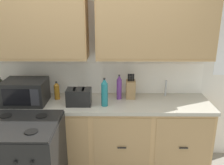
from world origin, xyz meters
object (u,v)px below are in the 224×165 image
object	(u,v)px
toaster	(79,97)
knife_block	(131,89)
bottle_violet	(119,87)
bottle_amber	(57,91)
bottle_teal	(104,92)
bottle_dark	(1,87)
microwave	(26,92)

from	to	relation	value
toaster	knife_block	distance (m)	0.65
bottle_violet	bottle_amber	size ratio (longest dim) A/B	1.38
bottle_teal	bottle_violet	distance (m)	0.27
bottle_violet	bottle_amber	distance (m)	0.76
knife_block	bottle_amber	bearing A→B (deg)	-177.01
bottle_teal	bottle_dark	size ratio (longest dim) A/B	1.29
microwave	bottle_violet	distance (m)	1.10
toaster	bottle_teal	distance (m)	0.30
microwave	bottle_amber	size ratio (longest dim) A/B	2.16
knife_block	bottle_violet	distance (m)	0.15
bottle_violet	bottle_teal	bearing A→B (deg)	-129.03
bottle_teal	microwave	bearing A→B (deg)	175.46
bottle_dark	bottle_amber	distance (m)	0.72
knife_block	bottle_amber	distance (m)	0.90
microwave	knife_block	bearing A→B (deg)	8.08
microwave	toaster	distance (m)	0.63
bottle_dark	bottle_violet	bearing A→B (deg)	-2.63
knife_block	bottle_dark	bearing A→B (deg)	178.96
toaster	knife_block	bearing A→B (deg)	19.96
toaster	bottle_violet	world-z (taller)	bottle_violet
toaster	bottle_dark	xyz separation A→B (m)	(-1.01, 0.25, 0.03)
bottle_teal	bottle_dark	bearing A→B (deg)	167.99
bottle_teal	bottle_amber	distance (m)	0.62
bottle_violet	bottle_amber	xyz separation A→B (m)	(-0.76, -0.01, -0.04)
microwave	bottle_teal	xyz separation A→B (m)	(0.92, -0.07, 0.02)
bottle_amber	bottle_teal	bearing A→B (deg)	-18.91
bottle_dark	bottle_amber	bearing A→B (deg)	-6.07
knife_block	bottle_teal	size ratio (longest dim) A/B	0.94
bottle_teal	bottle_amber	xyz separation A→B (m)	(-0.59, 0.20, -0.05)
bottle_violet	microwave	bearing A→B (deg)	-172.86
bottle_teal	bottle_dark	xyz separation A→B (m)	(-1.30, 0.28, -0.04)
microwave	bottle_amber	bearing A→B (deg)	21.01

